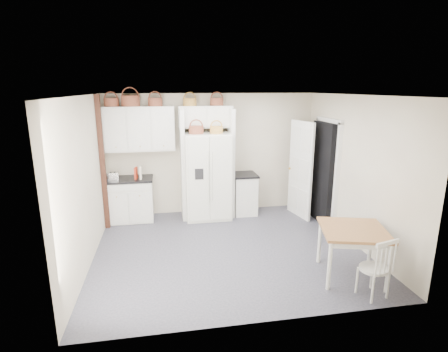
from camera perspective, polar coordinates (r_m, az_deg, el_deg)
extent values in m
plane|color=#303039|center=(6.20, 0.74, -11.75)|extent=(4.50, 4.50, 0.00)
plane|color=white|center=(5.57, 0.82, 13.06)|extent=(4.50, 4.50, 0.00)
plane|color=beige|center=(7.67, -2.00, 3.62)|extent=(4.50, 0.00, 4.50)
plane|color=beige|center=(5.78, -21.72, -0.97)|extent=(0.00, 4.00, 4.00)
plane|color=beige|center=(6.54, 20.55, 0.82)|extent=(0.00, 4.00, 4.00)
cube|color=white|center=(7.37, -2.71, 0.03)|extent=(0.94, 0.75, 1.81)
cube|color=white|center=(7.56, -15.09, -3.83)|extent=(0.94, 0.59, 0.87)
cube|color=white|center=(7.72, 3.30, -3.02)|extent=(0.49, 0.58, 0.85)
cube|color=#8E6038|center=(5.54, 20.10, -11.67)|extent=(1.10, 1.10, 0.75)
cube|color=white|center=(5.16, 23.28, -13.69)|extent=(0.47, 0.45, 0.80)
cube|color=black|center=(7.44, -15.31, -0.51)|extent=(0.97, 0.63, 0.04)
cube|color=black|center=(7.60, 3.35, 0.20)|extent=(0.52, 0.62, 0.04)
cube|color=silver|center=(7.37, -17.67, -0.02)|extent=(0.23, 0.13, 0.16)
cube|color=red|center=(7.31, -14.17, 0.45)|extent=(0.06, 0.16, 0.24)
cube|color=#F7E5C7|center=(7.30, -13.45, 0.52)|extent=(0.04, 0.17, 0.25)
cylinder|color=#5A2C1E|center=(7.37, -17.92, 11.36)|extent=(0.28, 0.28, 0.16)
cylinder|color=#5A2C1E|center=(7.33, -15.03, 11.76)|extent=(0.36, 0.36, 0.21)
cylinder|color=#5A2C1E|center=(7.31, -11.17, 11.77)|extent=(0.28, 0.28, 0.16)
cylinder|color=olive|center=(7.33, -5.60, 11.93)|extent=(0.27, 0.27, 0.15)
cylinder|color=#5A2C1E|center=(7.39, -1.20, 12.03)|extent=(0.27, 0.27, 0.16)
cylinder|color=#5A2C1E|center=(7.07, -4.55, 7.51)|extent=(0.29, 0.29, 0.15)
cylinder|color=olive|center=(7.12, -1.25, 7.55)|extent=(0.26, 0.26, 0.14)
cube|color=white|center=(7.36, -13.59, 7.50)|extent=(1.40, 0.34, 0.90)
cube|color=white|center=(7.38, -3.04, 9.64)|extent=(1.12, 0.34, 0.45)
cube|color=white|center=(7.35, -6.77, 1.85)|extent=(0.08, 0.60, 2.30)
cube|color=white|center=(7.47, 1.07, 2.16)|extent=(0.08, 0.60, 2.30)
cube|color=black|center=(7.06, -19.21, 1.89)|extent=(0.09, 0.09, 2.60)
cube|color=black|center=(7.41, 15.92, 0.51)|extent=(0.18, 0.85, 2.05)
cube|color=white|center=(7.57, 12.37, 1.00)|extent=(0.21, 0.79, 2.05)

